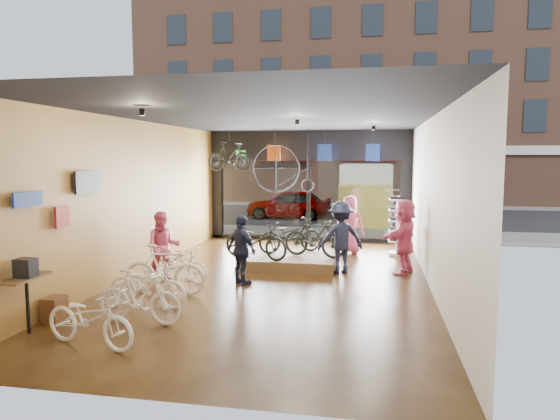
% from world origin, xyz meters
% --- Properties ---
extents(ground_plane, '(7.00, 12.00, 0.04)m').
position_xyz_m(ground_plane, '(0.00, 0.00, -0.02)').
color(ground_plane, black).
rests_on(ground_plane, ground).
extents(ceiling, '(7.00, 12.00, 0.04)m').
position_xyz_m(ceiling, '(0.00, 0.00, 3.82)').
color(ceiling, black).
rests_on(ceiling, ground).
extents(wall_left, '(0.04, 12.00, 3.80)m').
position_xyz_m(wall_left, '(-3.52, 0.00, 1.90)').
color(wall_left, '#AB883D').
rests_on(wall_left, ground).
extents(wall_right, '(0.04, 12.00, 3.80)m').
position_xyz_m(wall_right, '(3.52, 0.00, 1.90)').
color(wall_right, beige).
rests_on(wall_right, ground).
extents(wall_back, '(7.00, 0.04, 3.80)m').
position_xyz_m(wall_back, '(0.00, -6.02, 1.90)').
color(wall_back, beige).
rests_on(wall_back, ground).
extents(storefront, '(7.00, 0.26, 3.80)m').
position_xyz_m(storefront, '(0.00, 6.00, 1.90)').
color(storefront, black).
rests_on(storefront, ground).
extents(exit_sign, '(0.35, 0.06, 0.18)m').
position_xyz_m(exit_sign, '(-2.40, 5.88, 3.05)').
color(exit_sign, '#198C26').
rests_on(exit_sign, storefront).
extents(street_road, '(30.00, 18.00, 0.02)m').
position_xyz_m(street_road, '(0.00, 15.00, -0.01)').
color(street_road, black).
rests_on(street_road, ground).
extents(sidewalk_near, '(30.00, 2.40, 0.12)m').
position_xyz_m(sidewalk_near, '(0.00, 7.20, 0.06)').
color(sidewalk_near, slate).
rests_on(sidewalk_near, ground).
extents(sidewalk_far, '(30.00, 2.00, 0.12)m').
position_xyz_m(sidewalk_far, '(0.00, 19.00, 0.06)').
color(sidewalk_far, slate).
rests_on(sidewalk_far, ground).
extents(opposite_building, '(26.00, 5.00, 14.00)m').
position_xyz_m(opposite_building, '(0.00, 21.50, 7.00)').
color(opposite_building, brown).
rests_on(opposite_building, ground).
extents(street_car, '(4.04, 1.62, 1.37)m').
position_xyz_m(street_car, '(-1.70, 12.00, 0.69)').
color(street_car, gray).
rests_on(street_car, street_road).
extents(box_truck, '(2.19, 6.57, 2.59)m').
position_xyz_m(box_truck, '(1.92, 11.00, 1.29)').
color(box_truck, silver).
rests_on(box_truck, street_road).
extents(floor_bike_0, '(1.78, 0.97, 0.89)m').
position_xyz_m(floor_bike_0, '(-1.99, -4.57, 0.44)').
color(floor_bike_0, white).
rests_on(floor_bike_0, ground_plane).
extents(floor_bike_1, '(1.61, 0.54, 0.96)m').
position_xyz_m(floor_bike_1, '(-1.74, -3.44, 0.48)').
color(floor_bike_1, white).
rests_on(floor_bike_1, ground_plane).
extents(floor_bike_2, '(1.73, 0.78, 0.88)m').
position_xyz_m(floor_bike_2, '(-2.04, -2.49, 0.44)').
color(floor_bike_2, white).
rests_on(floor_bike_2, ground_plane).
extents(floor_bike_3, '(1.78, 0.51, 1.07)m').
position_xyz_m(floor_bike_3, '(-2.08, -1.59, 0.54)').
color(floor_bike_3, white).
rests_on(floor_bike_3, ground_plane).
extents(floor_bike_4, '(1.63, 0.82, 0.82)m').
position_xyz_m(floor_bike_4, '(-2.19, -0.58, 0.41)').
color(floor_bike_4, white).
rests_on(floor_bike_4, ground_plane).
extents(display_platform, '(2.40, 1.80, 0.30)m').
position_xyz_m(display_platform, '(0.10, 1.50, 0.15)').
color(display_platform, brown).
rests_on(display_platform, ground_plane).
extents(display_bike_left, '(1.91, 1.14, 0.95)m').
position_xyz_m(display_bike_left, '(-0.71, 0.98, 0.77)').
color(display_bike_left, black).
rests_on(display_bike_left, display_platform).
extents(display_bike_mid, '(1.77, 0.93, 1.02)m').
position_xyz_m(display_bike_mid, '(0.74, 1.47, 0.81)').
color(display_bike_mid, black).
rests_on(display_bike_mid, display_platform).
extents(display_bike_right, '(1.89, 1.44, 0.95)m').
position_xyz_m(display_bike_right, '(0.03, 1.98, 0.78)').
color(display_bike_right, black).
rests_on(display_bike_right, display_platform).
extents(customer_1, '(0.97, 0.87, 1.64)m').
position_xyz_m(customer_1, '(-2.55, -0.56, 0.82)').
color(customer_1, '#CC4C72').
rests_on(customer_1, ground_plane).
extents(customer_2, '(0.97, 0.89, 1.59)m').
position_xyz_m(customer_2, '(-0.69, -0.49, 0.80)').
color(customer_2, '#161C33').
rests_on(customer_2, ground_plane).
extents(customer_3, '(1.33, 1.05, 1.80)m').
position_xyz_m(customer_3, '(1.45, 1.07, 0.90)').
color(customer_3, '#161C33').
rests_on(customer_3, ground_plane).
extents(customer_4, '(0.96, 0.73, 1.75)m').
position_xyz_m(customer_4, '(1.55, 3.69, 0.88)').
color(customer_4, '#CC4C72').
rests_on(customer_4, ground_plane).
extents(customer_5, '(1.14, 1.81, 1.86)m').
position_xyz_m(customer_5, '(3.00, 1.32, 0.93)').
color(customer_5, '#CC4C72').
rests_on(customer_5, ground_plane).
extents(sunglasses_rack, '(0.54, 0.45, 1.77)m').
position_xyz_m(sunglasses_rack, '(2.95, 3.67, 0.89)').
color(sunglasses_rack, white).
rests_on(sunglasses_rack, ground_plane).
extents(wall_merch, '(0.40, 2.40, 2.60)m').
position_xyz_m(wall_merch, '(-3.38, -3.50, 1.30)').
color(wall_merch, navy).
rests_on(wall_merch, wall_left).
extents(penny_farthing, '(1.91, 0.06, 1.53)m').
position_xyz_m(penny_farthing, '(-0.49, 4.21, 2.50)').
color(penny_farthing, black).
rests_on(penny_farthing, ceiling).
extents(hung_bike, '(1.64, 0.78, 0.95)m').
position_xyz_m(hung_bike, '(-2.33, 4.20, 2.93)').
color(hung_bike, black).
rests_on(hung_bike, ceiling).
extents(jersey_left, '(0.45, 0.03, 0.55)m').
position_xyz_m(jersey_left, '(-1.08, 5.20, 3.05)').
color(jersey_left, '#CC5919').
rests_on(jersey_left, ceiling).
extents(jersey_mid, '(0.45, 0.03, 0.55)m').
position_xyz_m(jersey_mid, '(0.62, 5.20, 3.05)').
color(jersey_mid, '#1E3F99').
rests_on(jersey_mid, ceiling).
extents(jersey_right, '(0.45, 0.03, 0.55)m').
position_xyz_m(jersey_right, '(2.19, 5.20, 3.05)').
color(jersey_right, '#1E3F99').
rests_on(jersey_right, ceiling).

